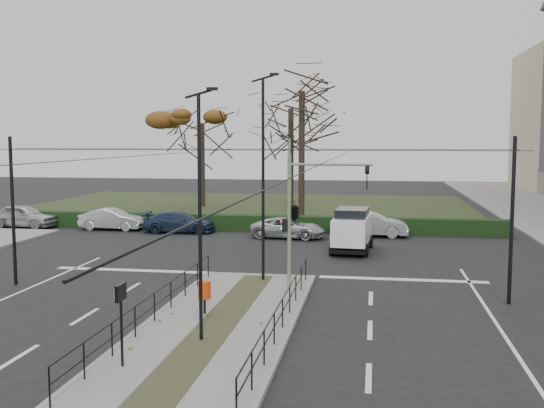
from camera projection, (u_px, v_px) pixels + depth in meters
The scene contains 20 objects.
ground at pixel (236, 307), 22.39m from camera, with size 140.00×140.00×0.00m, color black.
median_island at pixel (218, 325), 19.93m from camera, with size 4.40×15.00×0.14m, color slate.
park at pixel (248, 207), 54.76m from camera, with size 38.00×26.00×0.10m, color black.
hedge at pixel (207, 222), 41.56m from camera, with size 38.00×1.00×1.00m, color black.
median_railing at pixel (217, 298), 19.74m from camera, with size 4.14×13.24×0.92m.
catenary at pixel (244, 206), 23.63m from camera, with size 20.00×34.00×6.00m.
traffic_light at pixel (297, 210), 24.74m from camera, with size 3.52×2.02×5.18m.
litter_bin at pixel (204, 290), 20.97m from camera, with size 0.43×0.43×1.09m.
info_panel at pixel (121, 302), 16.01m from camera, with size 0.12×0.55×2.12m.
streetlamp_median_near at pixel (200, 214), 17.90m from camera, with size 0.60×0.12×7.17m.
streetlamp_median_far at pixel (264, 176), 25.63m from camera, with size 0.70×0.14×8.36m.
parked_car_first at pixel (24, 216), 42.46m from camera, with size 1.83×4.54×1.55m, color #ACAFB4.
parked_car_second at pixel (112, 219), 41.36m from camera, with size 1.45×4.17×1.37m, color #ACAFB4.
parked_car_third at pixel (179, 222), 40.22m from camera, with size 1.85×4.55×1.32m, color #1E2C48.
parked_car_fourth at pixel (288, 228), 37.95m from camera, with size 2.03×4.39×1.22m, color #ACAFB4.
white_van at pixel (352, 229), 33.34m from camera, with size 2.20×4.31×2.28m.
rust_tree at pixel (202, 123), 54.54m from camera, with size 8.16×8.16×9.40m.
bare_tree_center at pixel (291, 116), 49.95m from camera, with size 5.64×5.64×10.88m.
bare_tree_near at pixel (302, 101), 44.10m from camera, with size 5.85×5.85×12.10m.
parked_car_fifth at pixel (370, 224), 38.52m from camera, with size 1.59×4.56×1.50m, color #ACAFB4.
Camera 1 is at (4.76, -21.42, 5.89)m, focal length 42.00 mm.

